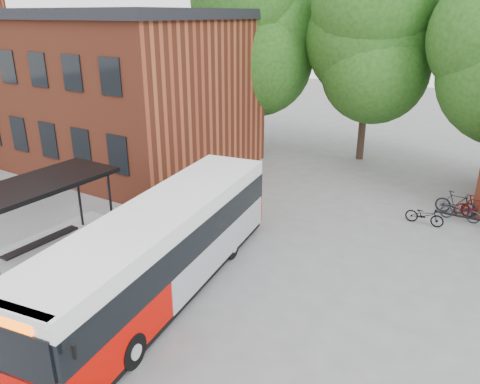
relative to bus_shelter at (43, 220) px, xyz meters
The scene contains 10 objects.
ground 4.83m from the bus_shelter, 12.53° to the left, with size 100.00×100.00×0.00m, color #5F5F61.
station_building 13.42m from the bus_shelter, 130.36° to the left, with size 18.40×10.40×8.50m, color brown, non-canonical shape.
bus_shelter is the anchor object (origin of this frame).
tree_0 17.54m from the bus_shelter, 95.04° to the left, with size 7.92×7.92×11.00m, color #1B4612, non-canonical shape.
tree_1 19.19m from the bus_shelter, 73.01° to the left, with size 7.92×7.92×10.40m, color #1B4612, non-canonical shape.
city_bus 5.12m from the bus_shelter, ahead, with size 2.41×11.33×2.88m, color #C30700, non-canonical shape.
bicycle_0 14.97m from the bus_shelter, 42.97° to the left, with size 0.54×1.55×0.82m, color black.
bicycle_1 16.87m from the bus_shelter, 45.26° to the left, with size 0.49×1.75×1.05m, color black.
bicycle_2 16.67m from the bus_shelter, 43.21° to the left, with size 0.56×1.61×0.85m, color #20212B.
bicycle_3 17.42m from the bus_shelter, 43.32° to the left, with size 0.50×1.78×1.07m, color #500806.
Camera 1 is at (9.43, -10.01, 8.26)m, focal length 35.00 mm.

